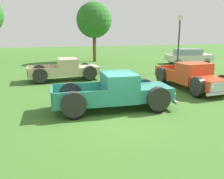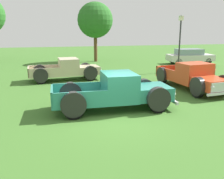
# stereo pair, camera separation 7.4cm
# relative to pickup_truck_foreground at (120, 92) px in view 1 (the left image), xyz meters

# --- Properties ---
(ground_plane) EXTENTS (80.00, 80.00, 0.00)m
(ground_plane) POSITION_rel_pickup_truck_foreground_xyz_m (-0.42, -0.93, -0.77)
(ground_plane) COLOR #3D6B28
(pickup_truck_foreground) EXTENTS (5.33, 2.13, 1.62)m
(pickup_truck_foreground) POSITION_rel_pickup_truck_foreground_xyz_m (0.00, 0.00, 0.00)
(pickup_truck_foreground) COLOR #2D8475
(pickup_truck_foreground) RESTS_ON ground_plane
(pickup_truck_behind_left) EXTENTS (4.99, 2.21, 1.49)m
(pickup_truck_behind_left) POSITION_rel_pickup_truck_foreground_xyz_m (-1.74, 7.01, -0.06)
(pickup_truck_behind_left) COLOR #C6B793
(pickup_truck_behind_left) RESTS_ON ground_plane
(pickup_truck_behind_right) EXTENTS (2.53, 5.33, 1.57)m
(pickup_truck_behind_right) POSITION_rel_pickup_truck_foreground_xyz_m (5.03, 2.31, -0.02)
(pickup_truck_behind_right) COLOR #D14723
(pickup_truck_behind_right) RESTS_ON ground_plane
(sedan_distant_a) EXTENTS (4.60, 2.19, 1.49)m
(sedan_distant_a) POSITION_rel_pickup_truck_foreground_xyz_m (10.51, 12.27, 0.01)
(sedan_distant_a) COLOR silver
(sedan_distant_a) RESTS_ON ground_plane
(lamp_post_near) EXTENTS (0.36, 0.36, 4.51)m
(lamp_post_near) POSITION_rel_pickup_truck_foreground_xyz_m (7.23, 8.42, 1.59)
(lamp_post_near) COLOR #2D2D33
(lamp_post_near) RESTS_ON ground_plane
(picnic_table) EXTENTS (2.32, 2.32, 0.78)m
(picnic_table) POSITION_rel_pickup_truck_foreground_xyz_m (8.05, 6.03, -0.28)
(picnic_table) COLOR olive
(picnic_table) RESTS_ON ground_plane
(oak_tree_east) EXTENTS (3.68, 3.68, 6.15)m
(oak_tree_east) POSITION_rel_pickup_truck_foreground_xyz_m (1.68, 16.31, 3.51)
(oak_tree_east) COLOR brown
(oak_tree_east) RESTS_ON ground_plane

